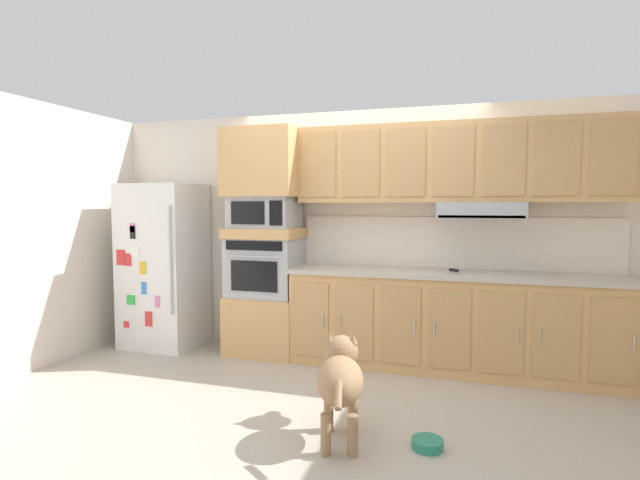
{
  "coord_description": "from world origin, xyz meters",
  "views": [
    {
      "loc": [
        1.08,
        -3.87,
        1.54
      ],
      "look_at": [
        -0.16,
        0.21,
        1.23
      ],
      "focal_mm": 27.3,
      "sensor_mm": 36.0,
      "label": 1
    }
  ],
  "objects_px": {
    "built_in_oven": "(266,267)",
    "dog_food_bowl": "(427,443)",
    "microwave": "(265,212)",
    "screwdriver": "(455,270)",
    "dog": "(340,376)",
    "refrigerator": "(164,265)"
  },
  "relations": [
    {
      "from": "refrigerator",
      "to": "built_in_oven",
      "type": "xyz_separation_m",
      "value": [
        1.17,
        0.07,
        0.02
      ]
    },
    {
      "from": "dog",
      "to": "refrigerator",
      "type": "bearing_deg",
      "value": 44.64
    },
    {
      "from": "built_in_oven",
      "to": "screwdriver",
      "type": "height_order",
      "value": "built_in_oven"
    },
    {
      "from": "refrigerator",
      "to": "microwave",
      "type": "bearing_deg",
      "value": 3.31
    },
    {
      "from": "refrigerator",
      "to": "screwdriver",
      "type": "bearing_deg",
      "value": 2.06
    },
    {
      "from": "dog_food_bowl",
      "to": "built_in_oven",
      "type": "bearing_deg",
      "value": 138.51
    },
    {
      "from": "built_in_oven",
      "to": "screwdriver",
      "type": "xyz_separation_m",
      "value": [
        1.89,
        0.04,
        0.03
      ]
    },
    {
      "from": "built_in_oven",
      "to": "dog_food_bowl",
      "type": "relative_size",
      "value": 3.5
    },
    {
      "from": "built_in_oven",
      "to": "screwdriver",
      "type": "distance_m",
      "value": 1.89
    },
    {
      "from": "screwdriver",
      "to": "dog",
      "type": "xyz_separation_m",
      "value": [
        -0.67,
        -1.62,
        -0.52
      ]
    },
    {
      "from": "microwave",
      "to": "screwdriver",
      "type": "xyz_separation_m",
      "value": [
        1.89,
        0.04,
        -0.53
      ]
    },
    {
      "from": "refrigerator",
      "to": "built_in_oven",
      "type": "relative_size",
      "value": 2.51
    },
    {
      "from": "dog_food_bowl",
      "to": "microwave",
      "type": "bearing_deg",
      "value": 138.51
    },
    {
      "from": "refrigerator",
      "to": "microwave",
      "type": "height_order",
      "value": "refrigerator"
    },
    {
      "from": "microwave",
      "to": "dog",
      "type": "distance_m",
      "value": 2.25
    },
    {
      "from": "screwdriver",
      "to": "built_in_oven",
      "type": "bearing_deg",
      "value": -178.72
    },
    {
      "from": "dog_food_bowl",
      "to": "refrigerator",
      "type": "bearing_deg",
      "value": 152.96
    },
    {
      "from": "screwdriver",
      "to": "microwave",
      "type": "bearing_deg",
      "value": -178.72
    },
    {
      "from": "microwave",
      "to": "built_in_oven",
      "type": "bearing_deg",
      "value": 179.23
    },
    {
      "from": "built_in_oven",
      "to": "screwdriver",
      "type": "relative_size",
      "value": 4.15
    },
    {
      "from": "dog",
      "to": "built_in_oven",
      "type": "bearing_deg",
      "value": 24.52
    },
    {
      "from": "microwave",
      "to": "screwdriver",
      "type": "distance_m",
      "value": 1.96
    }
  ]
}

